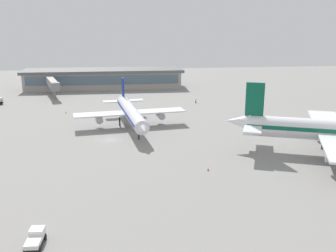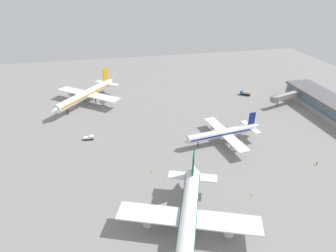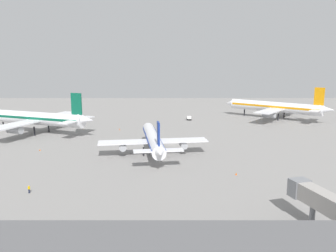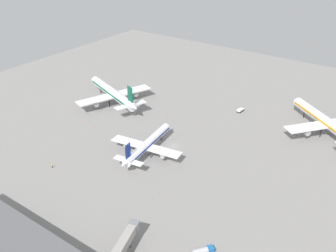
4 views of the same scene
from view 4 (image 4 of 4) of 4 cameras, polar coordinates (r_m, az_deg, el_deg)
ground at (r=165.73m, az=0.84°, el=-2.96°), size 288.00×288.00×0.00m
airplane_at_gate at (r=158.54m, az=-3.12°, el=-2.74°), size 31.85×39.41×12.01m
airplane_taxiing at (r=187.37m, az=22.50°, el=0.62°), size 43.30×37.39×15.73m
airplane_distant at (r=204.47m, az=-8.23°, el=4.90°), size 50.03×41.21×15.81m
fuel_truck at (r=117.11m, az=5.26°, el=-18.14°), size 5.29×6.19×2.50m
pushback_tractor at (r=198.08m, az=10.77°, el=2.36°), size 2.38×4.48×1.90m
ground_crew_worker at (r=158.01m, az=-16.97°, el=-5.72°), size 0.50×0.54×1.67m
jet_bridge at (r=113.75m, az=-6.82°, el=-17.29°), size 8.42×19.88×6.74m
safety_cone_near_gate at (r=192.53m, az=-0.18°, el=1.88°), size 0.44×0.44×0.60m
safety_cone_mid_apron at (r=137.90m, az=-1.23°, el=-10.14°), size 0.44×0.44×0.60m
safety_cone_far_side at (r=183.31m, az=-11.00°, el=-0.13°), size 0.44×0.44×0.60m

